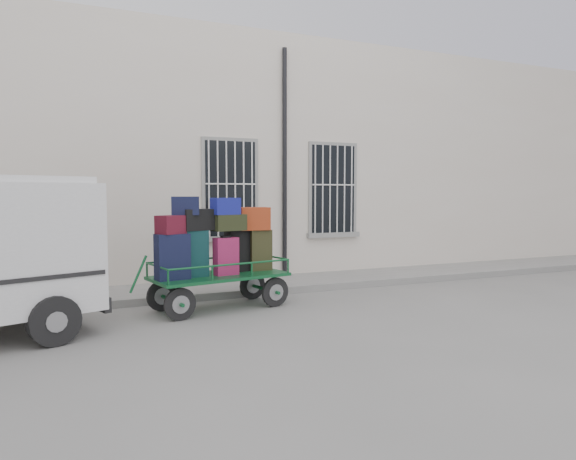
{
  "coord_description": "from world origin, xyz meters",
  "views": [
    {
      "loc": [
        -3.89,
        -8.55,
        2.12
      ],
      "look_at": [
        0.21,
        1.0,
        1.4
      ],
      "focal_mm": 32.0,
      "sensor_mm": 36.0,
      "label": 1
    }
  ],
  "objects": [
    {
      "name": "ground",
      "position": [
        0.0,
        0.0,
        0.0
      ],
      "size": [
        80.0,
        80.0,
        0.0
      ],
      "primitive_type": "plane",
      "color": "slate",
      "rests_on": "ground"
    },
    {
      "name": "building",
      "position": [
        0.0,
        5.5,
        3.0
      ],
      "size": [
        24.0,
        5.15,
        6.0
      ],
      "color": "beige",
      "rests_on": "ground"
    },
    {
      "name": "sidewalk",
      "position": [
        0.0,
        2.2,
        0.07
      ],
      "size": [
        24.0,
        1.7,
        0.15
      ],
      "primitive_type": "cube",
      "color": "slate",
      "rests_on": "ground"
    },
    {
      "name": "luggage_cart",
      "position": [
        -1.41,
        0.57,
        1.1
      ],
      "size": [
        2.96,
        1.57,
        2.08
      ],
      "rotation": [
        0.0,
        0.0,
        0.19
      ],
      "color": "black",
      "rests_on": "ground"
    }
  ]
}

